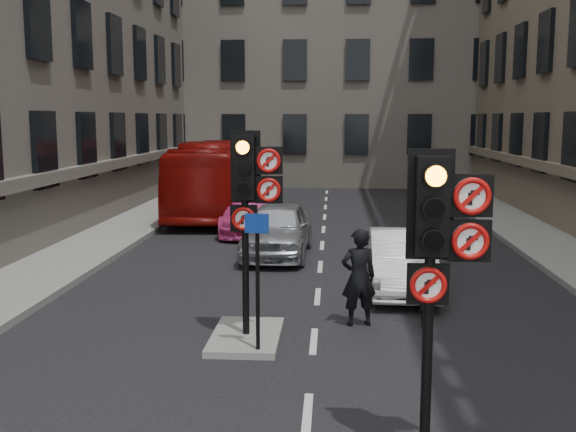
# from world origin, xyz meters

# --- Properties ---
(pavement_left) EXTENTS (3.00, 50.00, 0.16)m
(pavement_left) POSITION_xyz_m (-7.20, 12.00, 0.08)
(pavement_left) COLOR gray
(pavement_left) RESTS_ON ground
(centre_island) EXTENTS (1.20, 2.00, 0.12)m
(centre_island) POSITION_xyz_m (-1.20, 5.00, 0.06)
(centre_island) COLOR gray
(centre_island) RESTS_ON ground
(building_far) EXTENTS (30.00, 14.00, 20.00)m
(building_far) POSITION_xyz_m (0.00, 38.00, 10.00)
(building_far) COLOR slate
(building_far) RESTS_ON ground
(signal_near) EXTENTS (0.91, 0.40, 3.58)m
(signal_near) POSITION_xyz_m (1.49, 0.99, 2.58)
(signal_near) COLOR black
(signal_near) RESTS_ON ground
(signal_far) EXTENTS (0.91, 0.40, 3.58)m
(signal_far) POSITION_xyz_m (-1.11, 4.99, 2.70)
(signal_far) COLOR black
(signal_far) RESTS_ON centre_island
(car_silver) EXTENTS (1.94, 4.53, 1.53)m
(car_silver) POSITION_xyz_m (-1.25, 12.41, 0.76)
(car_silver) COLOR #A4A7AC
(car_silver) RESTS_ON ground
(car_white) EXTENTS (1.52, 4.10, 1.34)m
(car_white) POSITION_xyz_m (1.89, 8.72, 0.67)
(car_white) COLOR white
(car_white) RESTS_ON ground
(car_pink) EXTENTS (2.15, 4.82, 1.37)m
(car_pink) POSITION_xyz_m (-2.47, 16.33, 0.69)
(car_pink) COLOR #E34393
(car_pink) RESTS_ON ground
(bus_red) EXTENTS (2.95, 10.68, 2.95)m
(bus_red) POSITION_xyz_m (-4.50, 20.78, 1.47)
(bus_red) COLOR maroon
(bus_red) RESTS_ON ground
(motorcycle) EXTENTS (0.60, 1.75, 1.04)m
(motorcycle) POSITION_xyz_m (2.05, 6.38, 0.52)
(motorcycle) COLOR black
(motorcycle) RESTS_ON ground
(motorcyclist) EXTENTS (0.77, 0.60, 1.87)m
(motorcyclist) POSITION_xyz_m (0.81, 6.00, 0.93)
(motorcyclist) COLOR black
(motorcyclist) RESTS_ON ground
(info_sign) EXTENTS (0.39, 0.12, 2.27)m
(info_sign) POSITION_xyz_m (-0.90, 4.18, 1.59)
(info_sign) COLOR black
(info_sign) RESTS_ON centre_island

